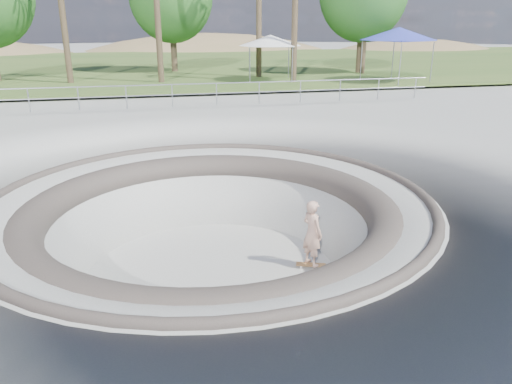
# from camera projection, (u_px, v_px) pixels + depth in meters

# --- Properties ---
(ground) EXTENTS (180.00, 180.00, 0.00)m
(ground) POSITION_uv_depth(u_px,v_px,m) (210.00, 199.00, 11.46)
(ground) COLOR #A4A49F
(ground) RESTS_ON ground
(skate_bowl) EXTENTS (14.00, 14.00, 4.10)m
(skate_bowl) POSITION_uv_depth(u_px,v_px,m) (212.00, 270.00, 12.06)
(skate_bowl) COLOR #A4A49F
(skate_bowl) RESTS_ON ground
(grass_strip) EXTENTS (180.00, 36.00, 0.12)m
(grass_strip) POSITION_uv_depth(u_px,v_px,m) (155.00, 65.00, 42.70)
(grass_strip) COLOR #375421
(grass_strip) RESTS_ON ground
(distant_hills) EXTENTS (103.20, 45.00, 28.60)m
(distant_hills) POSITION_uv_depth(u_px,v_px,m) (181.00, 105.00, 67.21)
(distant_hills) COLOR olive
(distant_hills) RESTS_ON ground
(safety_railing) EXTENTS (25.00, 0.06, 1.03)m
(safety_railing) POSITION_uv_depth(u_px,v_px,m) (172.00, 95.00, 22.29)
(safety_railing) COLOR #919499
(safety_railing) RESTS_ON ground
(skateboard) EXTENTS (0.76, 0.44, 0.08)m
(skateboard) POSITION_uv_depth(u_px,v_px,m) (311.00, 265.00, 12.34)
(skateboard) COLOR olive
(skateboard) RESTS_ON ground
(skater) EXTENTS (0.60, 0.71, 1.67)m
(skater) POSITION_uv_depth(u_px,v_px,m) (312.00, 233.00, 12.06)
(skater) COLOR tan
(skater) RESTS_ON skateboard
(canopy_white) EXTENTS (5.30, 5.30, 2.73)m
(canopy_white) POSITION_uv_depth(u_px,v_px,m) (270.00, 41.00, 30.69)
(canopy_white) COLOR #919499
(canopy_white) RESTS_ON ground
(canopy_blue) EXTENTS (5.83, 5.83, 3.19)m
(canopy_blue) POSITION_uv_depth(u_px,v_px,m) (399.00, 34.00, 30.00)
(canopy_blue) COLOR #919499
(canopy_blue) RESTS_ON ground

